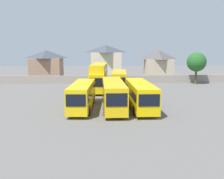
# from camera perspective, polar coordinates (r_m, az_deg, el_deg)

# --- Properties ---
(ground) EXTENTS (140.00, 140.00, 0.00)m
(ground) POSITION_cam_1_polar(r_m,az_deg,el_deg) (50.06, -0.86, 0.39)
(ground) COLOR #605E5B
(depot_boundary_wall) EXTENTS (56.00, 0.50, 1.80)m
(depot_boundary_wall) POSITION_cam_1_polar(r_m,az_deg,el_deg) (56.83, -1.11, 2.34)
(depot_boundary_wall) COLOR gray
(depot_boundary_wall) RESTS_ON ground
(bus_1) EXTENTS (3.09, 11.01, 3.29)m
(bus_1) POSITION_cam_1_polar(r_m,az_deg,el_deg) (32.19, -6.79, -1.08)
(bus_1) COLOR yellow
(bus_1) RESTS_ON ground
(bus_2) EXTENTS (2.69, 12.01, 3.51)m
(bus_2) POSITION_cam_1_polar(r_m,az_deg,el_deg) (32.09, 0.31, -0.84)
(bus_2) COLOR #E9B411
(bus_2) RESTS_ON ground
(bus_3) EXTENTS (2.76, 11.65, 3.31)m
(bus_3) POSITION_cam_1_polar(r_m,az_deg,el_deg) (32.52, 6.40, -0.95)
(bus_3) COLOR yellow
(bus_3) RESTS_ON ground
(bus_4) EXTENTS (3.49, 12.19, 4.97)m
(bus_4) POSITION_cam_1_polar(r_m,az_deg,el_deg) (46.42, -2.96, 3.19)
(bus_4) COLOR yellow
(bus_4) RESTS_ON ground
(bus_5) EXTENTS (3.52, 11.67, 3.50)m
(bus_5) POSITION_cam_1_polar(r_m,az_deg,el_deg) (47.14, 1.65, 2.30)
(bus_5) COLOR gold
(bus_5) RESTS_ON ground
(house_terrace_left) EXTENTS (8.03, 7.33, 7.44)m
(house_terrace_left) POSITION_cam_1_polar(r_m,az_deg,el_deg) (66.83, -14.71, 5.53)
(house_terrace_left) COLOR #9E7A60
(house_terrace_left) RESTS_ON ground
(house_terrace_centre) EXTENTS (8.02, 7.94, 8.79)m
(house_terrace_centre) POSITION_cam_1_polar(r_m,az_deg,el_deg) (66.13, -1.41, 6.38)
(house_terrace_centre) COLOR beige
(house_terrace_centre) RESTS_ON ground
(house_terrace_right) EXTENTS (7.43, 6.62, 7.46)m
(house_terrace_right) POSITION_cam_1_polar(r_m,az_deg,el_deg) (68.14, 10.47, 5.75)
(house_terrace_right) COLOR #C6B293
(house_terrace_right) RESTS_ON ground
(tree_left_of_lot) EXTENTS (4.24, 4.24, 6.99)m
(tree_left_of_lot) POSITION_cam_1_polar(r_m,az_deg,el_deg) (58.56, 18.74, 5.93)
(tree_left_of_lot) COLOR brown
(tree_left_of_lot) RESTS_ON ground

